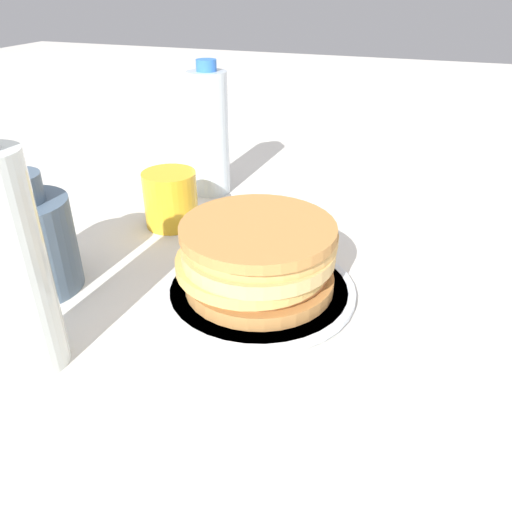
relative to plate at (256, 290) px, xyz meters
name	(u,v)px	position (x,y,z in m)	size (l,w,h in m)	color
ground_plane	(262,290)	(0.00, -0.01, -0.01)	(4.00, 4.00, 0.00)	silver
plate	(256,290)	(0.00, 0.00, 0.00)	(0.23, 0.23, 0.01)	silver
pancake_stack	(255,255)	(0.00, 0.00, 0.05)	(0.18, 0.19, 0.09)	#B87D40
juice_glass	(171,199)	(0.19, -0.14, 0.04)	(0.08, 0.08, 0.08)	yellow
cream_jug	(29,242)	(0.26, 0.07, 0.06)	(0.11, 0.11, 0.15)	#4C6075
water_bottle_near	(209,133)	(0.18, -0.29, 0.10)	(0.07, 0.07, 0.22)	silver
water_bottle_mid	(12,266)	(0.17, 0.19, 0.11)	(0.06, 0.06, 0.24)	silver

